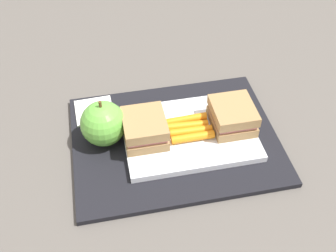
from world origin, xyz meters
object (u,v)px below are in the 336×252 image
object	(u,v)px
food_tray	(189,133)
apple	(103,124)
sandwich_half_right	(145,129)
carrot_sticks_bundle	(189,128)
paper_napkin	(94,111)
sandwich_half_left	(233,116)

from	to	relation	value
food_tray	apple	world-z (taller)	apple
sandwich_half_right	carrot_sticks_bundle	xyz separation A→B (m)	(-0.08, 0.00, -0.01)
food_tray	apple	distance (m)	0.15
carrot_sticks_bundle	paper_napkin	size ratio (longest dim) A/B	1.13
sandwich_half_left	paper_napkin	distance (m)	0.26
carrot_sticks_bundle	food_tray	bearing A→B (deg)	-8.18
sandwich_half_left	sandwich_half_right	xyz separation A→B (m)	(0.16, 0.00, 0.00)
paper_napkin	food_tray	bearing A→B (deg)	148.73
sandwich_half_left	sandwich_half_right	bearing A→B (deg)	0.00
food_tray	carrot_sticks_bundle	world-z (taller)	carrot_sticks_bundle
sandwich_half_left	paper_napkin	size ratio (longest dim) A/B	1.14
sandwich_half_right	food_tray	bearing A→B (deg)	180.00
carrot_sticks_bundle	paper_napkin	bearing A→B (deg)	-31.24
sandwich_half_right	paper_napkin	distance (m)	0.13
sandwich_half_left	carrot_sticks_bundle	distance (m)	0.08
food_tray	paper_napkin	bearing A→B (deg)	-31.27
sandwich_half_right	carrot_sticks_bundle	bearing A→B (deg)	179.97
apple	paper_napkin	distance (m)	0.09
sandwich_half_left	paper_napkin	world-z (taller)	sandwich_half_left
paper_napkin	sandwich_half_right	bearing A→B (deg)	130.16
sandwich_half_left	carrot_sticks_bundle	world-z (taller)	sandwich_half_left
carrot_sticks_bundle	apple	distance (m)	0.15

